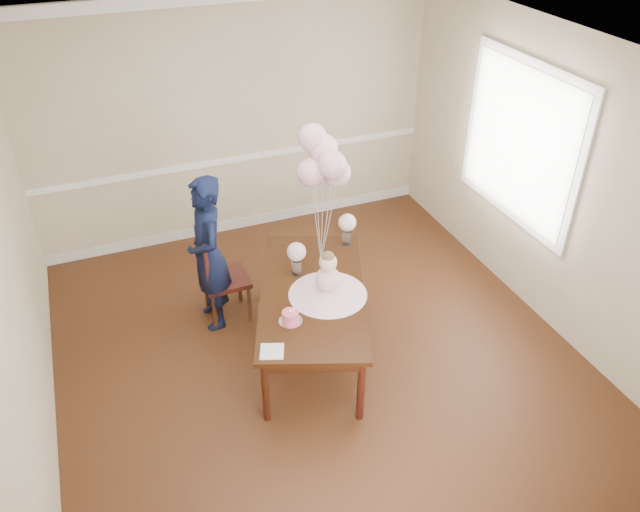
# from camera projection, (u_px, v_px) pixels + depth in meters

# --- Properties ---
(floor) EXTENTS (4.50, 5.00, 0.00)m
(floor) POSITION_uv_depth(u_px,v_px,m) (320.00, 359.00, 5.64)
(floor) COLOR #341A0D
(floor) RESTS_ON ground
(ceiling) EXTENTS (4.50, 5.00, 0.02)m
(ceiling) POSITION_uv_depth(u_px,v_px,m) (319.00, 60.00, 4.13)
(ceiling) COLOR white
(ceiling) RESTS_ON wall_back
(wall_back) EXTENTS (4.50, 0.02, 2.70)m
(wall_back) POSITION_uv_depth(u_px,v_px,m) (235.00, 121.00, 6.81)
(wall_back) COLOR tan
(wall_back) RESTS_ON floor
(wall_front) EXTENTS (4.50, 0.02, 2.70)m
(wall_front) POSITION_uv_depth(u_px,v_px,m) (514.00, 491.00, 2.96)
(wall_front) COLOR tan
(wall_front) RESTS_ON floor
(wall_left) EXTENTS (0.02, 5.00, 2.70)m
(wall_left) POSITION_uv_depth(u_px,v_px,m) (9.00, 298.00, 4.19)
(wall_left) COLOR tan
(wall_left) RESTS_ON floor
(wall_right) EXTENTS (0.02, 5.00, 2.70)m
(wall_right) POSITION_uv_depth(u_px,v_px,m) (553.00, 184.00, 5.57)
(wall_right) COLOR tan
(wall_right) RESTS_ON floor
(chair_rail_trim) EXTENTS (4.50, 0.02, 0.07)m
(chair_rail_trim) POSITION_uv_depth(u_px,v_px,m) (239.00, 159.00, 7.05)
(chair_rail_trim) COLOR white
(chair_rail_trim) RESTS_ON wall_back
(baseboard_trim) EXTENTS (4.50, 0.02, 0.12)m
(baseboard_trim) POSITION_uv_depth(u_px,v_px,m) (244.00, 222.00, 7.52)
(baseboard_trim) COLOR silver
(baseboard_trim) RESTS_ON floor
(window_frame) EXTENTS (0.02, 1.66, 1.56)m
(window_frame) POSITION_uv_depth(u_px,v_px,m) (521.00, 142.00, 5.84)
(window_frame) COLOR silver
(window_frame) RESTS_ON wall_right
(window_blinds) EXTENTS (0.01, 1.50, 1.40)m
(window_blinds) POSITION_uv_depth(u_px,v_px,m) (519.00, 143.00, 5.83)
(window_blinds) COLOR silver
(window_blinds) RESTS_ON wall_right
(dining_table_top) EXTENTS (1.46, 1.99, 0.04)m
(dining_table_top) POSITION_uv_depth(u_px,v_px,m) (312.00, 293.00, 5.39)
(dining_table_top) COLOR black
(dining_table_top) RESTS_ON table_leg_fl
(table_apron) EXTENTS (1.35, 1.87, 0.09)m
(table_apron) POSITION_uv_depth(u_px,v_px,m) (312.00, 299.00, 5.43)
(table_apron) COLOR black
(table_apron) RESTS_ON table_leg_fl
(table_leg_fl) EXTENTS (0.08, 0.08, 0.62)m
(table_leg_fl) POSITION_uv_depth(u_px,v_px,m) (266.00, 391.00, 4.89)
(table_leg_fl) COLOR black
(table_leg_fl) RESTS_ON floor
(table_leg_fr) EXTENTS (0.08, 0.08, 0.62)m
(table_leg_fr) POSITION_uv_depth(u_px,v_px,m) (361.00, 390.00, 4.91)
(table_leg_fr) COLOR black
(table_leg_fr) RESTS_ON floor
(table_leg_bl) EXTENTS (0.08, 0.08, 0.62)m
(table_leg_bl) POSITION_uv_depth(u_px,v_px,m) (274.00, 270.00, 6.26)
(table_leg_bl) COLOR black
(table_leg_bl) RESTS_ON floor
(table_leg_br) EXTENTS (0.08, 0.08, 0.62)m
(table_leg_br) POSITION_uv_depth(u_px,v_px,m) (349.00, 270.00, 6.27)
(table_leg_br) COLOR black
(table_leg_br) RESTS_ON floor
(baby_skirt) EXTENTS (0.87, 0.87, 0.09)m
(baby_skirt) POSITION_uv_depth(u_px,v_px,m) (328.00, 290.00, 5.32)
(baby_skirt) COLOR #EBADC1
(baby_skirt) RESTS_ON dining_table_top
(baby_torso) EXTENTS (0.21, 0.21, 0.21)m
(baby_torso) POSITION_uv_depth(u_px,v_px,m) (328.00, 279.00, 5.26)
(baby_torso) COLOR #FFA1C2
(baby_torso) RESTS_ON baby_skirt
(baby_head) EXTENTS (0.15, 0.15, 0.15)m
(baby_head) POSITION_uv_depth(u_px,v_px,m) (328.00, 262.00, 5.16)
(baby_head) COLOR beige
(baby_head) RESTS_ON baby_torso
(baby_hair) EXTENTS (0.11, 0.11, 0.11)m
(baby_hair) POSITION_uv_depth(u_px,v_px,m) (328.00, 257.00, 5.13)
(baby_hair) COLOR brown
(baby_hair) RESTS_ON baby_head
(cake_platter) EXTENTS (0.25, 0.25, 0.01)m
(cake_platter) POSITION_uv_depth(u_px,v_px,m) (291.00, 321.00, 5.04)
(cake_platter) COLOR silver
(cake_platter) RESTS_ON dining_table_top
(birthday_cake) EXTENTS (0.17, 0.17, 0.09)m
(birthday_cake) POSITION_uv_depth(u_px,v_px,m) (290.00, 316.00, 5.02)
(birthday_cake) COLOR #E1476A
(birthday_cake) RESTS_ON cake_platter
(cake_flower_a) EXTENTS (0.03, 0.03, 0.03)m
(cake_flower_a) POSITION_uv_depth(u_px,v_px,m) (290.00, 311.00, 4.98)
(cake_flower_a) COLOR white
(cake_flower_a) RESTS_ON birthday_cake
(cake_flower_b) EXTENTS (0.03, 0.03, 0.03)m
(cake_flower_b) POSITION_uv_depth(u_px,v_px,m) (294.00, 309.00, 5.00)
(cake_flower_b) COLOR white
(cake_flower_b) RESTS_ON birthday_cake
(rose_vase_near) EXTENTS (0.11, 0.11, 0.14)m
(rose_vase_near) POSITION_uv_depth(u_px,v_px,m) (297.00, 267.00, 5.56)
(rose_vase_near) COLOR white
(rose_vase_near) RESTS_ON dining_table_top
(roses_near) EXTENTS (0.17, 0.17, 0.17)m
(roses_near) POSITION_uv_depth(u_px,v_px,m) (296.00, 252.00, 5.47)
(roses_near) COLOR beige
(roses_near) RESTS_ON rose_vase_near
(rose_vase_far) EXTENTS (0.11, 0.11, 0.14)m
(rose_vase_far) POSITION_uv_depth(u_px,v_px,m) (347.00, 237.00, 5.97)
(rose_vase_far) COLOR white
(rose_vase_far) RESTS_ON dining_table_top
(roses_far) EXTENTS (0.17, 0.17, 0.17)m
(roses_far) POSITION_uv_depth(u_px,v_px,m) (347.00, 223.00, 5.89)
(roses_far) COLOR #F6CEDF
(roses_far) RESTS_ON rose_vase_far
(napkin) EXTENTS (0.23, 0.23, 0.01)m
(napkin) POSITION_uv_depth(u_px,v_px,m) (272.00, 351.00, 4.74)
(napkin) COLOR silver
(napkin) RESTS_ON dining_table_top
(balloon_weight) EXTENTS (0.05, 0.05, 0.02)m
(balloon_weight) POSITION_uv_depth(u_px,v_px,m) (321.00, 258.00, 5.78)
(balloon_weight) COLOR silver
(balloon_weight) RESTS_ON dining_table_top
(balloon_a) EXTENTS (0.25, 0.25, 0.25)m
(balloon_a) POSITION_uv_depth(u_px,v_px,m) (311.00, 172.00, 5.29)
(balloon_a) COLOR #E8A4B2
(balloon_a) RESTS_ON balloon_ribbon_a
(balloon_b) EXTENTS (0.25, 0.25, 0.25)m
(balloon_b) POSITION_uv_depth(u_px,v_px,m) (332.00, 165.00, 5.20)
(balloon_b) COLOR #E4A1BF
(balloon_b) RESTS_ON balloon_ribbon_b
(balloon_c) EXTENTS (0.25, 0.25, 0.25)m
(balloon_c) POSITION_uv_depth(u_px,v_px,m) (323.00, 148.00, 5.26)
(balloon_c) COLOR #FFB4D2
(balloon_c) RESTS_ON balloon_ribbon_c
(balloon_d) EXTENTS (0.25, 0.25, 0.25)m
(balloon_d) POSITION_uv_depth(u_px,v_px,m) (313.00, 138.00, 5.23)
(balloon_d) COLOR #EAA6BE
(balloon_d) RESTS_ON balloon_ribbon_d
(balloon_e) EXTENTS (0.25, 0.25, 0.25)m
(balloon_e) POSITION_uv_depth(u_px,v_px,m) (337.00, 173.00, 5.38)
(balloon_e) COLOR #E09EB1
(balloon_e) RESTS_ON balloon_ribbon_e
(balloon_ribbon_a) EXTENTS (0.08, 0.03, 0.75)m
(balloon_ribbon_a) POSITION_uv_depth(u_px,v_px,m) (316.00, 224.00, 5.57)
(balloon_ribbon_a) COLOR white
(balloon_ribbon_a) RESTS_ON balloon_weight
(balloon_ribbon_b) EXTENTS (0.07, 0.08, 0.83)m
(balloon_ribbon_b) POSITION_uv_depth(u_px,v_px,m) (326.00, 221.00, 5.53)
(balloon_ribbon_b) COLOR white
(balloon_ribbon_b) RESTS_ON balloon_weight
(balloon_ribbon_c) EXTENTS (0.05, 0.07, 0.93)m
(balloon_ribbon_c) POSITION_uv_depth(u_px,v_px,m) (322.00, 212.00, 5.56)
(balloon_ribbon_c) COLOR silver
(balloon_ribbon_c) RESTS_ON balloon_weight
(balloon_ribbon_d) EXTENTS (0.04, 0.11, 1.01)m
(balloon_ribbon_d) POSITION_uv_depth(u_px,v_px,m) (317.00, 208.00, 5.54)
(balloon_ribbon_d) COLOR white
(balloon_ribbon_d) RESTS_ON balloon_weight
(balloon_ribbon_e) EXTENTS (0.14, 0.02, 0.69)m
(balloon_ribbon_e) POSITION_uv_depth(u_px,v_px,m) (329.00, 224.00, 5.62)
(balloon_ribbon_e) COLOR white
(balloon_ribbon_e) RESTS_ON balloon_weight
(dining_chair_seat) EXTENTS (0.42, 0.42, 0.05)m
(dining_chair_seat) POSITION_uv_depth(u_px,v_px,m) (226.00, 279.00, 5.94)
(dining_chair_seat) COLOR black
(dining_chair_seat) RESTS_ON chair_leg_fl
(chair_leg_fl) EXTENTS (0.04, 0.04, 0.41)m
(chair_leg_fl) POSITION_uv_depth(u_px,v_px,m) (215.00, 312.00, 5.88)
(chair_leg_fl) COLOR #341C0E
(chair_leg_fl) RESTS_ON floor
(chair_leg_fr) EXTENTS (0.04, 0.04, 0.41)m
(chair_leg_fr) POSITION_uv_depth(u_px,v_px,m) (249.00, 304.00, 5.99)
(chair_leg_fr) COLOR #3E2010
(chair_leg_fr) RESTS_ON floor
(chair_leg_bl) EXTENTS (0.04, 0.04, 0.41)m
(chair_leg_bl) POSITION_uv_depth(u_px,v_px,m) (206.00, 292.00, 6.14)
(chair_leg_bl) COLOR #3B1A10
(chair_leg_bl) RESTS_ON floor
(chair_leg_br) EXTENTS (0.04, 0.04, 0.41)m
(chair_leg_br) POSITION_uv_depth(u_px,v_px,m) (240.00, 284.00, 6.25)
(chair_leg_br) COLOR #34170E
(chair_leg_br) RESTS_ON floor
(chair_back_post_l) EXTENTS (0.04, 0.04, 0.53)m
(chair_back_post_l) POSITION_uv_depth(u_px,v_px,m) (207.00, 269.00, 5.60)
(chair_back_post_l) COLOR #3A130F
(chair_back_post_l) RESTS_ON dining_chair_seat
(chair_back_post_r) EXTENTS (0.04, 0.04, 0.53)m
(chair_back_post_r) POSITION_uv_depth(u_px,v_px,m) (199.00, 250.00, 5.86)
(chair_back_post_r) COLOR #38150F
(chair_back_post_r) RESTS_ON dining_chair_seat
(chair_slat_low) EXTENTS (0.03, 0.38, 0.05)m
(chair_slat_low) POSITION_uv_depth(u_px,v_px,m) (204.00, 270.00, 5.79)
(chair_slat_low) COLOR #361E0E
(chair_slat_low) RESTS_ON dining_chair_seat
(chair_slat_mid) EXTENTS (0.03, 0.38, 0.05)m
(chair_slat_mid) POSITION_uv_depth(u_px,v_px,m) (203.00, 256.00, 5.71)
(chair_slat_mid) COLOR #36150E
(chair_slat_mid) RESTS_ON dining_chair_seat
(chair_slat_top) EXTENTS (0.03, 0.38, 0.05)m
(chair_slat_top) POSITION_uv_depth(u_px,v_px,m) (201.00, 242.00, 5.62)
(chair_slat_top) COLOR #3E1A10
(chair_slat_top) RESTS_ON dining_chair_seat
(woman) EXTENTS (0.37, 0.56, 1.53)m
(woman) POSITION_uv_depth(u_px,v_px,m) (208.00, 254.00, 5.68)
(woman) COLOR black
(woman) RESTS_ON floor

